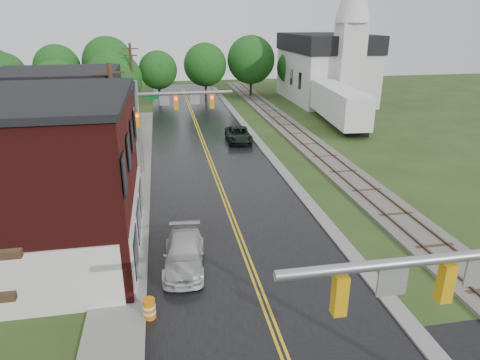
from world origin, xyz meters
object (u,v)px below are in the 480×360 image
object	(u,v)px
church	(329,61)
utility_pole_c	(133,83)
traffic_signal_near	(469,297)
tree_left_c	(59,93)
utility_pole_b	(116,131)
semi_trailer	(339,103)
construction_barrel	(149,309)
tree_left_e	(115,80)
suv_dark	(238,135)
traffic_signal_far	(166,110)
pickup_white	(184,254)

from	to	relation	value
church	utility_pole_c	bearing A→B (deg)	-160.03
traffic_signal_near	tree_left_c	xyz separation A→B (m)	(-17.32, 37.90, -0.46)
utility_pole_b	semi_trailer	bearing A→B (deg)	37.72
semi_trailer	construction_barrel	size ratio (longest dim) A/B	15.51
utility_pole_c	church	bearing A→B (deg)	19.97
utility_pole_c	semi_trailer	size ratio (longest dim) A/B	0.64
tree_left_e	construction_barrel	world-z (taller)	tree_left_e
suv_dark	semi_trailer	world-z (taller)	semi_trailer
utility_pole_b	utility_pole_c	bearing A→B (deg)	90.00
utility_pole_c	utility_pole_b	bearing A→B (deg)	-90.00
utility_pole_c	tree_left_e	world-z (taller)	utility_pole_c
tree_left_e	traffic_signal_far	bearing A→B (deg)	-74.11
church	utility_pole_b	xyz separation A→B (m)	(-26.80, -31.74, -1.11)
traffic_signal_near	suv_dark	bearing A→B (deg)	89.95
church	utility_pole_b	bearing A→B (deg)	-130.18
pickup_white	semi_trailer	size ratio (longest dim) A/B	0.34
pickup_white	construction_barrel	bearing A→B (deg)	-108.98
traffic_signal_near	construction_barrel	distance (m)	11.79
traffic_signal_far	tree_left_e	distance (m)	19.65
traffic_signal_far	pickup_white	distance (m)	14.93
tree_left_c	pickup_white	xyz separation A→B (m)	(10.65, -27.20, -3.82)
tree_left_e	suv_dark	distance (m)	17.13
church	tree_left_e	distance (m)	29.91
tree_left_e	suv_dark	size ratio (longest dim) A/B	1.63
tree_left_e	construction_barrel	size ratio (longest dim) A/B	9.04
utility_pole_c	semi_trailer	xyz separation A→B (m)	(22.72, -4.42, -2.23)
traffic_signal_far	suv_dark	distance (m)	11.27
pickup_white	traffic_signal_far	bearing A→B (deg)	96.22
church	tree_left_c	size ratio (longest dim) A/B	2.61
suv_dark	construction_barrel	distance (m)	27.04
tree_left_e	suv_dark	bearing A→B (deg)	-42.06
utility_pole_b	construction_barrel	distance (m)	13.79
traffic_signal_far	tree_left_c	distance (m)	16.56
traffic_signal_near	pickup_white	distance (m)	13.31
semi_trailer	traffic_signal_near	bearing A→B (deg)	-108.33
church	construction_barrel	bearing A→B (deg)	-119.06
suv_dark	church	bearing A→B (deg)	51.54
traffic_signal_far	tree_left_c	world-z (taller)	tree_left_c
utility_pole_c	construction_barrel	xyz separation A→B (m)	(1.96, -34.96, -4.27)
semi_trailer	construction_barrel	world-z (taller)	semi_trailer
church	suv_dark	distance (m)	25.67
semi_trailer	church	bearing A→B (deg)	73.94
traffic_signal_near	construction_barrel	size ratio (longest dim) A/B	8.13
church	traffic_signal_far	xyz separation A→B (m)	(-23.47, -26.74, -0.86)
traffic_signal_far	utility_pole_c	bearing A→B (deg)	101.09
tree_left_c	construction_barrel	bearing A→B (deg)	-73.73
traffic_signal_near	tree_left_e	bearing A→B (deg)	105.68
traffic_signal_near	utility_pole_c	distance (m)	43.24
tree_left_c	pickup_white	size ratio (longest dim) A/B	1.61
utility_pole_b	semi_trailer	xyz separation A→B (m)	(22.72, 17.58, -2.23)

